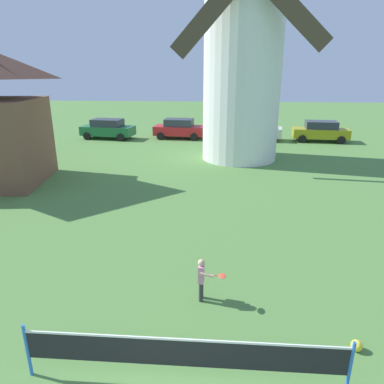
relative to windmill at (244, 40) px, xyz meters
name	(u,v)px	position (x,y,z in m)	size (l,w,h in m)	color
windmill	(244,40)	(0.00, 0.00, 0.00)	(8.38, 5.24, 14.15)	white
tennis_net	(184,353)	(-1.85, -17.10, -6.16)	(5.69, 0.06, 1.10)	blue
player_far	(202,277)	(-1.63, -14.63, -6.22)	(0.67, 0.48, 1.10)	#333338
stray_ball	(357,346)	(1.51, -16.06, -6.73)	(0.23, 0.23, 0.23)	yellow
parked_car_green	(108,129)	(-10.12, 5.95, -6.04)	(4.33, 2.33, 1.56)	#1E6638
parked_car_red	(179,128)	(-4.45, 6.47, -6.04)	(4.06, 2.13, 1.56)	red
parked_car_cream	(254,130)	(1.48, 6.28, -6.04)	(4.50, 2.38, 1.56)	silver
parked_car_mustard	(321,131)	(6.55, 6.00, -6.04)	(4.27, 2.20, 1.56)	#999919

